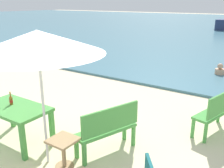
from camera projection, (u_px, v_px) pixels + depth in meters
The scene contains 8 objects.
ground_plane at pixel (39, 167), 4.38m from camera, with size 120.00×120.00×0.00m, color beige.
picnic_table_green at pixel (15, 112), 5.00m from camera, with size 1.40×0.80×0.76m.
beer_bottle_amber at pixel (11, 100), 5.04m from camera, with size 0.07×0.07×0.26m.
patio_umbrella at pixel (38, 42), 3.89m from camera, with size 2.10×2.10×2.30m.
side_table_wood at pixel (63, 149), 4.28m from camera, with size 0.44×0.44×0.54m.
bench_green_left at pixel (218, 110), 5.36m from camera, with size 0.65×1.25×0.95m.
bench_green_right at pixel (108, 127), 4.62m from camera, with size 0.75×1.25×0.95m.
swimmer_person at pixel (220, 70), 9.62m from camera, with size 0.34×0.34×0.41m.
Camera 1 is at (3.13, -2.38, 2.71)m, focal length 40.97 mm.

